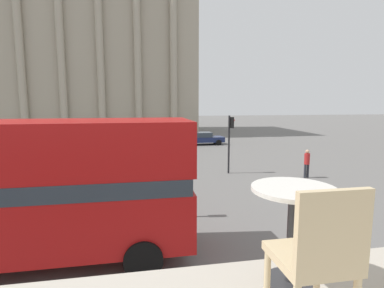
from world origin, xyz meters
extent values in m
cylinder|color=black|center=(-0.14, 7.57, 0.51)|extent=(1.02, 0.22, 1.02)
cylinder|color=black|center=(-0.14, 5.06, 0.51)|extent=(1.02, 0.22, 1.02)
cube|color=#B71414|center=(-3.80, 6.31, 1.32)|extent=(10.13, 2.51, 1.61)
cube|color=#2D3842|center=(-3.80, 6.31, 2.35)|extent=(9.93, 2.53, 0.45)
cylinder|color=#2D2D30|center=(0.87, -0.35, 3.20)|extent=(0.36, 0.36, 0.02)
cylinder|color=#2D2D30|center=(0.87, -0.35, 3.55)|extent=(0.07, 0.07, 0.68)
cylinder|color=silver|center=(0.87, -0.35, 3.91)|extent=(0.60, 0.60, 0.03)
cylinder|color=#D1B789|center=(0.55, -0.65, 3.41)|extent=(0.04, 0.04, 0.44)
cylinder|color=#D1B789|center=(0.89, -0.65, 3.41)|extent=(0.04, 0.04, 0.44)
cube|color=#D1B789|center=(0.72, -0.82, 3.66)|extent=(0.40, 0.40, 0.05)
cube|color=#D1B789|center=(0.72, -1.00, 3.89)|extent=(0.40, 0.04, 0.42)
cube|color=#A39984|center=(-8.94, 45.12, 10.94)|extent=(33.85, 15.67, 21.88)
cylinder|color=#A39984|center=(-13.45, 36.84, 9.30)|extent=(0.90, 0.90, 18.60)
cylinder|color=#A39984|center=(-8.94, 36.84, 9.30)|extent=(0.90, 0.90, 18.60)
cylinder|color=#A39984|center=(-4.43, 36.84, 9.30)|extent=(0.90, 0.90, 18.60)
cylinder|color=#A39984|center=(0.09, 36.84, 9.30)|extent=(0.90, 0.90, 18.60)
cylinder|color=#A39984|center=(4.60, 36.84, 9.30)|extent=(0.90, 0.90, 18.60)
cylinder|color=black|center=(0.18, 9.21, 1.86)|extent=(0.12, 0.12, 3.72)
cube|color=black|center=(0.36, 9.21, 3.27)|extent=(0.20, 0.24, 0.70)
sphere|color=green|center=(0.47, 9.21, 3.42)|extent=(0.14, 0.14, 0.14)
cylinder|color=black|center=(5.54, 15.94, 1.86)|extent=(0.12, 0.12, 3.72)
cube|color=black|center=(5.72, 15.94, 3.27)|extent=(0.20, 0.24, 0.70)
sphere|color=red|center=(5.83, 15.94, 3.42)|extent=(0.14, 0.14, 0.14)
cylinder|color=black|center=(3.94, 28.87, 0.30)|extent=(0.60, 0.18, 0.60)
cylinder|color=black|center=(3.94, 27.12, 0.30)|extent=(0.60, 0.18, 0.60)
cylinder|color=black|center=(1.14, 28.87, 0.30)|extent=(0.60, 0.18, 0.60)
cylinder|color=black|center=(1.14, 27.12, 0.30)|extent=(0.60, 0.18, 0.60)
cube|color=silver|center=(2.54, 27.99, 0.57)|extent=(4.20, 1.75, 0.55)
cube|color=#2D3842|center=(2.34, 27.99, 1.10)|extent=(1.89, 1.61, 0.50)
cylinder|color=black|center=(8.34, 30.09, 0.30)|extent=(0.60, 0.18, 0.60)
cylinder|color=black|center=(8.34, 28.34, 0.30)|extent=(0.60, 0.18, 0.60)
cylinder|color=black|center=(5.54, 30.09, 0.30)|extent=(0.60, 0.18, 0.60)
cylinder|color=black|center=(5.54, 28.34, 0.30)|extent=(0.60, 0.18, 0.60)
cube|color=#19234C|center=(6.94, 29.21, 0.57)|extent=(4.20, 1.75, 0.55)
cube|color=#2D3842|center=(6.74, 29.21, 1.10)|extent=(1.89, 1.61, 0.50)
cylinder|color=#282B33|center=(-0.82, 26.19, 0.40)|extent=(0.14, 0.14, 0.80)
cylinder|color=#282B33|center=(-0.64, 26.19, 0.40)|extent=(0.14, 0.14, 0.80)
cylinder|color=slate|center=(-0.73, 26.19, 1.11)|extent=(0.32, 0.32, 0.63)
sphere|color=tan|center=(-0.73, 26.19, 1.53)|extent=(0.22, 0.22, 0.22)
cylinder|color=#282B33|center=(9.74, 13.92, 0.42)|extent=(0.14, 0.14, 0.83)
cylinder|color=#282B33|center=(9.92, 13.92, 0.42)|extent=(0.14, 0.14, 0.83)
cylinder|color=#B22323|center=(9.83, 13.92, 1.17)|extent=(0.32, 0.32, 0.66)
sphere|color=tan|center=(9.83, 13.92, 1.61)|extent=(0.23, 0.23, 0.23)
camera|label=1|loc=(-0.21, -2.24, 4.52)|focal=28.00mm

